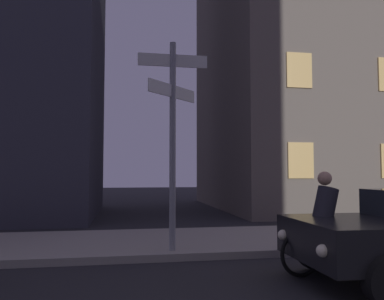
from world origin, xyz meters
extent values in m
cube|color=gray|center=(0.00, 6.93, 0.07)|extent=(40.00, 3.15, 0.14)
cylinder|color=gray|center=(-1.28, 5.69, 2.12)|extent=(0.12, 0.12, 3.96)
cube|color=white|center=(-1.28, 5.69, 3.75)|extent=(1.34, 0.03, 0.24)
cube|color=white|center=(-1.28, 5.69, 3.15)|extent=(1.01, 1.01, 0.24)
cylinder|color=black|center=(0.94, 4.40, 0.32)|extent=(0.64, 0.23, 0.64)
sphere|color=#F9EFCC|center=(0.23, 2.90, 0.64)|extent=(0.16, 0.16, 0.16)
sphere|color=#F9EFCC|center=(0.25, 4.12, 0.64)|extent=(0.16, 0.16, 0.16)
torus|color=black|center=(1.60, 4.19, 0.36)|extent=(0.72, 0.16, 0.72)
torus|color=black|center=(0.51, 4.04, 0.36)|extent=(0.72, 0.16, 0.72)
cylinder|color=#1959A5|center=(1.05, 4.12, 0.61)|extent=(1.00, 0.18, 0.04)
cylinder|color=#26262D|center=(0.95, 4.10, 1.08)|extent=(0.49, 0.38, 0.61)
sphere|color=tan|center=(0.95, 4.10, 1.50)|extent=(0.22, 0.22, 0.22)
cylinder|color=black|center=(0.99, 4.20, 0.58)|extent=(0.35, 0.16, 0.55)
cylinder|color=black|center=(1.01, 4.02, 0.58)|extent=(0.35, 0.16, 0.55)
cube|color=#6B6056|center=(7.01, 15.20, 9.12)|extent=(10.27, 9.64, 18.23)
cube|color=#F2C672|center=(3.59, 10.35, 2.00)|extent=(0.90, 0.06, 1.20)
cube|color=#F2C672|center=(3.59, 10.35, 5.05)|extent=(0.90, 0.06, 1.20)
camera|label=1|loc=(-2.15, -1.46, 1.59)|focal=35.56mm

